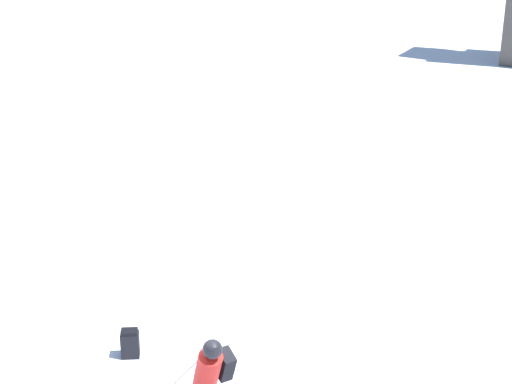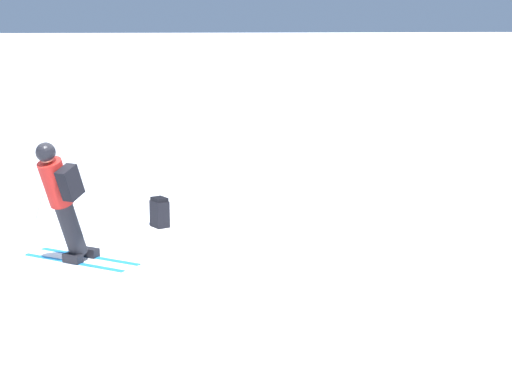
# 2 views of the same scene
# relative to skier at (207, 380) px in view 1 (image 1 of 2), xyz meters

# --- Properties ---
(skier) EXTENTS (1.60, 1.72, 1.84)m
(skier) POSITION_rel_skier_xyz_m (0.00, 0.00, 0.00)
(skier) COLOR #1E7AC6
(skier) RESTS_ON ground
(spare_backpack) EXTENTS (0.37, 0.34, 0.50)m
(spare_backpack) POSITION_rel_skier_xyz_m (-2.17, 1.30, -0.77)
(spare_backpack) COLOR black
(spare_backpack) RESTS_ON ground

